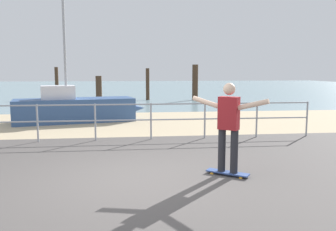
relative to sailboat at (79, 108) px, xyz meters
name	(u,v)px	position (x,y,z in m)	size (l,w,h in m)	color
ground_plane	(133,200)	(1.91, -8.43, -0.52)	(24.00, 10.00, 0.04)	#514C49
beach_strip	(130,123)	(1.91, -0.43, -0.52)	(24.00, 6.00, 0.04)	tan
sea_surface	(128,87)	(1.91, 27.57, -0.52)	(72.00, 50.00, 0.04)	#75939E
railing_fence	(66,117)	(0.17, -3.83, 0.17)	(13.97, 0.05, 1.05)	#9EA0A5
sailboat	(79,108)	(0.00, 0.00, 0.00)	(5.07, 2.35, 5.39)	#335184
skateboard	(227,173)	(3.68, -7.42, -0.46)	(0.76, 0.64, 0.08)	#334C8C
skateboarder	(229,122)	(3.68, -7.42, 0.49)	(1.22, 0.93, 1.65)	#26262B
groyne_post_0	(57,83)	(-3.11, 11.69, 0.58)	(0.24, 0.24, 2.20)	#422D1E
groyne_post_1	(99,89)	(0.02, 8.83, 0.29)	(0.38, 0.38, 1.63)	#422D1E
groyne_post_2	(148,84)	(3.16, 9.61, 0.53)	(0.24, 0.24, 2.11)	#422D1E
groyne_post_3	(195,82)	(6.29, 9.26, 0.65)	(0.38, 0.38, 2.35)	#422D1E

